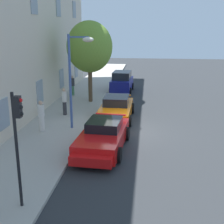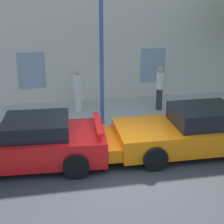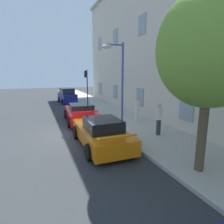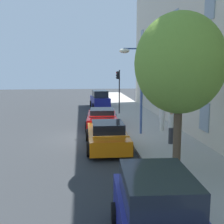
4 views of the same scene
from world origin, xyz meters
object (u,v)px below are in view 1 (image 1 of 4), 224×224
object	(u,v)px
sportscar_red_lead	(102,138)
traffic_light	(18,131)
sportscar_yellow_flank	(116,110)
street_lamp	(78,64)
pedestrian_strolling	(41,116)
pedestrian_bystander	(64,101)
tree_near_kerb	(90,47)
hatchback_parked	(122,82)
pedestrian_admiring	(72,85)

from	to	relation	value
sportscar_red_lead	traffic_light	distance (m)	5.91
sportscar_yellow_flank	traffic_light	world-z (taller)	traffic_light
street_lamp	sportscar_yellow_flank	bearing A→B (deg)	-39.01
traffic_light	street_lamp	bearing A→B (deg)	-0.70
pedestrian_strolling	sportscar_yellow_flank	bearing A→B (deg)	-51.78
traffic_light	pedestrian_bystander	bearing A→B (deg)	7.79
street_lamp	traffic_light	bearing A→B (deg)	179.30
tree_near_kerb	traffic_light	xyz separation A→B (m)	(-14.31, -0.43, -1.54)
hatchback_parked	traffic_light	bearing A→B (deg)	175.15
traffic_light	street_lamp	xyz separation A→B (m)	(7.94, -0.10, 1.07)
sportscar_yellow_flank	pedestrian_bystander	world-z (taller)	pedestrian_bystander
pedestrian_bystander	sportscar_red_lead	bearing A→B (deg)	-148.12
hatchback_parked	tree_near_kerb	distance (m)	6.13
sportscar_red_lead	tree_near_kerb	world-z (taller)	tree_near_kerb
sportscar_yellow_flank	sportscar_red_lead	bearing A→B (deg)	178.70
sportscar_red_lead	pedestrian_strolling	xyz separation A→B (m)	(2.01, 3.70, 0.40)
hatchback_parked	pedestrian_admiring	world-z (taller)	hatchback_parked
sportscar_red_lead	hatchback_parked	size ratio (longest dim) A/B	1.36
hatchback_parked	street_lamp	size ratio (longest dim) A/B	0.71
pedestrian_admiring	pedestrian_strolling	world-z (taller)	pedestrian_strolling
sportscar_red_lead	sportscar_yellow_flank	size ratio (longest dim) A/B	0.99
sportscar_red_lead	pedestrian_bystander	bearing A→B (deg)	31.88
tree_near_kerb	street_lamp	distance (m)	6.41
sportscar_yellow_flank	pedestrian_admiring	distance (m)	7.48
traffic_light	pedestrian_strolling	xyz separation A→B (m)	(7.22, 1.87, -1.71)
sportscar_yellow_flank	pedestrian_strolling	size ratio (longest dim) A/B	2.96
traffic_light	pedestrian_bystander	xyz separation A→B (m)	(10.45, 1.43, -1.66)
sportscar_red_lead	pedestrian_strolling	bearing A→B (deg)	61.49
tree_near_kerb	pedestrian_bystander	size ratio (longest dim) A/B	3.38
sportscar_yellow_flank	tree_near_kerb	bearing A→B (deg)	30.19
traffic_light	pedestrian_strolling	bearing A→B (deg)	14.53
hatchback_parked	street_lamp	bearing A→B (deg)	172.19
tree_near_kerb	sportscar_yellow_flank	bearing A→B (deg)	-149.81
pedestrian_strolling	pedestrian_bystander	xyz separation A→B (m)	(3.24, -0.44, 0.05)
traffic_light	street_lamp	size ratio (longest dim) A/B	0.73
hatchback_parked	pedestrian_bystander	bearing A→B (deg)	160.33
street_lamp	pedestrian_admiring	xyz separation A→B (m)	(8.40, 2.44, -2.82)
pedestrian_bystander	tree_near_kerb	bearing A→B (deg)	-14.55
traffic_light	sportscar_red_lead	bearing A→B (deg)	-19.41
sportscar_red_lead	street_lamp	xyz separation A→B (m)	(2.73, 1.74, 3.17)
sportscar_red_lead	tree_near_kerb	xyz separation A→B (m)	(9.10, 2.26, 3.65)
sportscar_red_lead	hatchback_parked	bearing A→B (deg)	0.95
traffic_light	pedestrian_admiring	distance (m)	16.60
hatchback_parked	tree_near_kerb	xyz separation A→B (m)	(-4.64, 2.03, 3.45)
pedestrian_strolling	street_lamp	bearing A→B (deg)	-69.85
tree_near_kerb	hatchback_parked	bearing A→B (deg)	-23.70
street_lamp	pedestrian_strolling	bearing A→B (deg)	110.15
traffic_light	pedestrian_bystander	size ratio (longest dim) A/B	2.13
pedestrian_strolling	pedestrian_bystander	bearing A→B (deg)	-7.75
sportscar_red_lead	tree_near_kerb	bearing A→B (deg)	13.96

